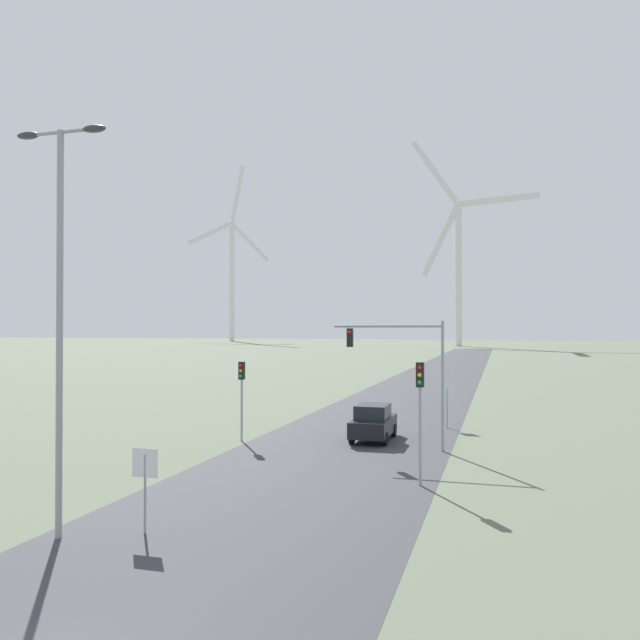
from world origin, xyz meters
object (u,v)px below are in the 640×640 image
traffic_light_post_near_left (242,383)px  wind_turbine_left (458,256)px  car_approaching (373,422)px  wind_turbine_far_left (232,267)px  stop_sign_far (447,399)px  stop_sign_near (145,474)px  streetlamp (60,286)px  traffic_light_post_near_right (420,396)px  traffic_light_mast_overhead (403,357)px

traffic_light_post_near_left → wind_turbine_left: bearing=90.0°
car_approaching → wind_turbine_far_left: bearing=116.0°
stop_sign_far → car_approaching: (-3.29, -4.94, -0.76)m
stop_sign_near → wind_turbine_left: wind_turbine_left is taller
wind_turbine_far_left → streetlamp: bearing=-66.8°
streetlamp → wind_turbine_far_left: bearing=113.2°
wind_turbine_left → stop_sign_far: bearing=-86.6°
stop_sign_near → traffic_light_post_near_left: (-3.06, 13.78, 1.29)m
streetlamp → traffic_light_post_near_right: size_ratio=2.50×
traffic_light_mast_overhead → traffic_light_post_near_right: bearing=-76.2°
streetlamp → traffic_light_post_near_left: 15.32m
streetlamp → car_approaching: (5.32, 16.85, -5.95)m
wind_turbine_far_left → stop_sign_far: bearing=-62.7°
traffic_light_mast_overhead → car_approaching: size_ratio=1.47×
wind_turbine_left → streetlamp: bearing=-89.7°
streetlamp → traffic_light_mast_overhead: bearing=64.4°
car_approaching → wind_turbine_far_left: size_ratio=0.06×
streetlamp → wind_turbine_left: wind_turbine_left is taller
wind_turbine_left → wind_turbine_far_left: bearing=154.8°
traffic_light_post_near_left → car_approaching: size_ratio=0.97×
car_approaching → wind_turbine_left: (-6.43, 166.17, 27.25)m
traffic_light_post_near_right → traffic_light_post_near_left: bearing=146.7°
traffic_light_mast_overhead → car_approaching: traffic_light_mast_overhead is taller
stop_sign_near → wind_turbine_far_left: wind_turbine_far_left is taller
traffic_light_post_near_left → wind_turbine_left: 170.12m
traffic_light_post_near_left → wind_turbine_left: wind_turbine_left is taller
stop_sign_near → stop_sign_far: 21.80m
stop_sign_far → wind_turbine_far_left: size_ratio=0.03×
traffic_light_mast_overhead → wind_turbine_left: 170.00m
stop_sign_far → traffic_light_post_near_left: 11.98m
stop_sign_far → wind_turbine_left: (-9.72, 161.23, 26.49)m
traffic_light_mast_overhead → wind_turbine_far_left: wind_turbine_far_left is taller
streetlamp → car_approaching: bearing=72.5°
traffic_light_mast_overhead → wind_turbine_left: (-8.25, 168.12, 23.80)m
traffic_light_post_near_left → wind_turbine_far_left: wind_turbine_far_left is taller
stop_sign_near → wind_turbine_left: bearing=91.0°
traffic_light_post_near_left → traffic_light_mast_overhead: (8.16, 0.12, 1.43)m
car_approaching → wind_turbine_left: wind_turbine_left is taller
traffic_light_post_near_left → traffic_light_mast_overhead: 8.28m
traffic_light_post_near_right → wind_turbine_left: size_ratio=0.07×
car_approaching → wind_turbine_left: 168.51m
traffic_light_post_near_right → streetlamp: bearing=-136.3°
stop_sign_near → streetlamp: bearing=-153.9°
traffic_light_post_near_left → car_approaching: traffic_light_post_near_left is taller
car_approaching → wind_turbine_far_left: (-103.38, 211.79, 30.52)m
stop_sign_near → wind_turbine_far_left: size_ratio=0.03×
stop_sign_far → wind_turbine_far_left: wind_turbine_far_left is taller
stop_sign_near → traffic_light_mast_overhead: 15.05m
streetlamp → wind_turbine_left: bearing=90.3°
wind_turbine_far_left → wind_turbine_left: 107.20m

